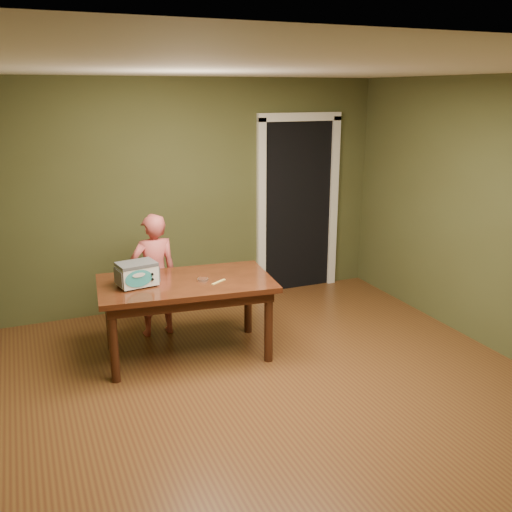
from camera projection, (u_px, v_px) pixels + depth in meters
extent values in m
plane|color=brown|center=(290.00, 399.00, 4.71)|extent=(5.00, 5.00, 0.00)
cube|color=#444927|center=(197.00, 194.00, 6.56)|extent=(4.50, 0.02, 2.60)
cube|color=white|center=(296.00, 68.00, 3.98)|extent=(4.50, 5.00, 0.02)
cube|color=black|center=(287.00, 203.00, 7.38)|extent=(0.90, 0.60, 2.10)
cube|color=black|center=(298.00, 207.00, 7.10)|extent=(0.90, 0.02, 2.10)
cube|color=white|center=(261.00, 211.00, 6.90)|extent=(0.10, 0.06, 2.20)
cube|color=white|center=(333.00, 205.00, 7.27)|extent=(0.10, 0.06, 2.20)
cube|color=white|center=(300.00, 117.00, 6.78)|extent=(1.10, 0.06, 0.10)
cube|color=#34170B|center=(186.00, 283.00, 5.31)|extent=(1.69, 1.07, 0.05)
cube|color=#33180C|center=(186.00, 291.00, 5.33)|extent=(1.55, 0.93, 0.10)
cylinder|color=#33180C|center=(114.00, 345.00, 4.90)|extent=(0.08, 0.08, 0.70)
cylinder|color=#33180C|center=(110.00, 315.00, 5.54)|extent=(0.08, 0.08, 0.70)
cylinder|color=#33180C|center=(269.00, 326.00, 5.28)|extent=(0.08, 0.08, 0.70)
cylinder|color=#33180C|center=(248.00, 301.00, 5.93)|extent=(0.08, 0.08, 0.70)
cylinder|color=#4C4F54|center=(127.00, 291.00, 5.02)|extent=(0.02, 0.02, 0.01)
cylinder|color=#4C4F54|center=(120.00, 285.00, 5.16)|extent=(0.02, 0.02, 0.01)
cylinder|color=#4C4F54|center=(155.00, 285.00, 5.16)|extent=(0.02, 0.02, 0.01)
cylinder|color=#4C4F54|center=(148.00, 280.00, 5.30)|extent=(0.02, 0.02, 0.01)
cube|color=white|center=(137.00, 275.00, 5.13)|extent=(0.36, 0.28, 0.19)
cube|color=#4C4F54|center=(136.00, 264.00, 5.10)|extent=(0.37, 0.29, 0.03)
cube|color=#4C4F54|center=(118.00, 278.00, 5.04)|extent=(0.05, 0.21, 0.14)
cube|color=#4C4F54|center=(155.00, 271.00, 5.22)|extent=(0.05, 0.21, 0.14)
ellipsoid|color=teal|center=(139.00, 279.00, 5.02)|extent=(0.25, 0.05, 0.16)
cylinder|color=black|center=(152.00, 274.00, 5.07)|extent=(0.02, 0.01, 0.02)
cylinder|color=black|center=(153.00, 279.00, 5.09)|extent=(0.02, 0.01, 0.02)
cylinder|color=silver|center=(203.00, 280.00, 5.30)|extent=(0.10, 0.10, 0.02)
cylinder|color=#462417|center=(203.00, 279.00, 5.30)|extent=(0.09, 0.09, 0.01)
cube|color=#D8BE5E|center=(219.00, 282.00, 5.25)|extent=(0.17, 0.12, 0.01)
imported|color=#C1514F|center=(155.00, 275.00, 5.81)|extent=(0.48, 0.33, 1.28)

